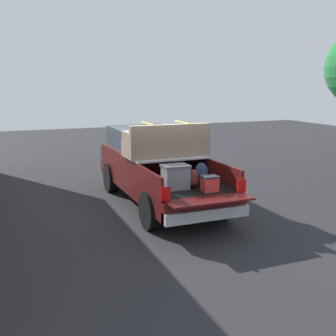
{
  "coord_description": "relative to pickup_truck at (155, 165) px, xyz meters",
  "views": [
    {
      "loc": [
        -9.93,
        3.78,
        3.18
      ],
      "look_at": [
        -0.6,
        0.0,
        1.1
      ],
      "focal_mm": 43.77,
      "sensor_mm": 36.0,
      "label": 1
    }
  ],
  "objects": [
    {
      "name": "ground_plane",
      "position": [
        -0.38,
        -0.0,
        -1.0
      ],
      "size": [
        40.0,
        40.0,
        0.0
      ],
      "primitive_type": "plane",
      "color": "#262628"
    },
    {
      "name": "pickup_truck",
      "position": [
        0.0,
        0.0,
        0.0
      ],
      "size": [
        6.05,
        2.07,
        2.23
      ],
      "color": "#470F0F",
      "rests_on": "ground_plane"
    }
  ]
}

